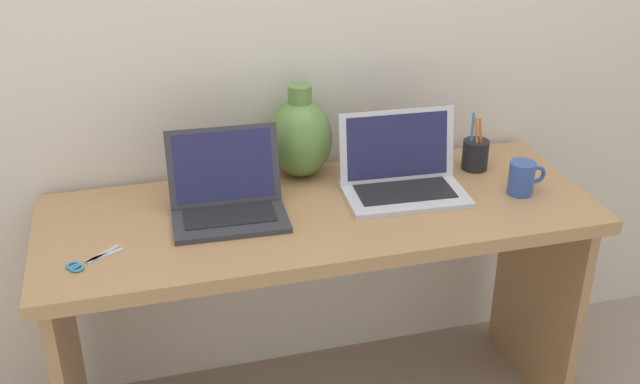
{
  "coord_description": "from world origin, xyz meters",
  "views": [
    {
      "loc": [
        -0.48,
        -1.8,
        1.74
      ],
      "look_at": [
        0.0,
        0.0,
        0.8
      ],
      "focal_mm": 42.8,
      "sensor_mm": 36.0,
      "label": 1
    }
  ],
  "objects_px": {
    "laptop_right": "(401,171)",
    "scissors": "(86,262)",
    "laptop_left": "(227,193)",
    "green_vase": "(300,137)",
    "coffee_mug": "(522,178)",
    "pen_cup": "(475,154)"
  },
  "relations": [
    {
      "from": "green_vase",
      "to": "laptop_right",
      "type": "bearing_deg",
      "value": -34.77
    },
    {
      "from": "laptop_left",
      "to": "scissors",
      "type": "distance_m",
      "value": 0.42
    },
    {
      "from": "laptop_left",
      "to": "coffee_mug",
      "type": "bearing_deg",
      "value": -7.28
    },
    {
      "from": "green_vase",
      "to": "coffee_mug",
      "type": "xyz_separation_m",
      "value": [
        0.58,
        -0.29,
        -0.07
      ]
    },
    {
      "from": "laptop_left",
      "to": "coffee_mug",
      "type": "height_order",
      "value": "laptop_left"
    },
    {
      "from": "laptop_left",
      "to": "coffee_mug",
      "type": "xyz_separation_m",
      "value": [
        0.83,
        -0.11,
        -0.01
      ]
    },
    {
      "from": "pen_cup",
      "to": "laptop_left",
      "type": "bearing_deg",
      "value": -173.91
    },
    {
      "from": "laptop_right",
      "to": "pen_cup",
      "type": "bearing_deg",
      "value": 16.32
    },
    {
      "from": "laptop_right",
      "to": "green_vase",
      "type": "xyz_separation_m",
      "value": [
        -0.25,
        0.18,
        0.06
      ]
    },
    {
      "from": "laptop_right",
      "to": "scissors",
      "type": "height_order",
      "value": "laptop_right"
    },
    {
      "from": "green_vase",
      "to": "coffee_mug",
      "type": "bearing_deg",
      "value": -26.23
    },
    {
      "from": "laptop_left",
      "to": "scissors",
      "type": "relative_size",
      "value": 2.25
    },
    {
      "from": "laptop_right",
      "to": "coffee_mug",
      "type": "xyz_separation_m",
      "value": [
        0.33,
        -0.11,
        -0.01
      ]
    },
    {
      "from": "laptop_left",
      "to": "green_vase",
      "type": "relative_size",
      "value": 1.11
    },
    {
      "from": "scissors",
      "to": "laptop_right",
      "type": "bearing_deg",
      "value": 11.36
    },
    {
      "from": "laptop_right",
      "to": "coffee_mug",
      "type": "distance_m",
      "value": 0.34
    },
    {
      "from": "laptop_left",
      "to": "green_vase",
      "type": "distance_m",
      "value": 0.31
    },
    {
      "from": "laptop_right",
      "to": "scissors",
      "type": "xyz_separation_m",
      "value": [
        -0.88,
        -0.18,
        -0.06
      ]
    },
    {
      "from": "laptop_left",
      "to": "green_vase",
      "type": "bearing_deg",
      "value": 35.72
    },
    {
      "from": "laptop_right",
      "to": "scissors",
      "type": "distance_m",
      "value": 0.9
    },
    {
      "from": "green_vase",
      "to": "scissors",
      "type": "bearing_deg",
      "value": -150.57
    },
    {
      "from": "green_vase",
      "to": "laptop_left",
      "type": "bearing_deg",
      "value": -144.28
    }
  ]
}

